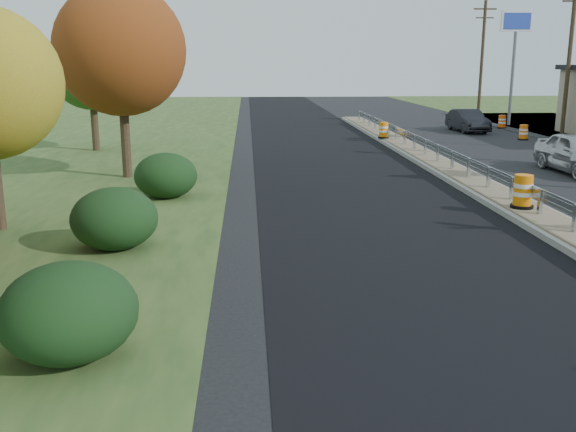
{
  "coord_description": "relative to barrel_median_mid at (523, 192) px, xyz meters",
  "views": [
    {
      "loc": [
        -8.26,
        -15.26,
        4.43
      ],
      "look_at": [
        -7.39,
        -1.44,
        1.1
      ],
      "focal_mm": 40.0,
      "sensor_mm": 36.0,
      "label": 1
    }
  ],
  "objects": [
    {
      "name": "ground",
      "position": [
        0.18,
        -2.78,
        -0.7
      ],
      "size": [
        140.0,
        140.0,
        0.0
      ],
      "primitive_type": "plane",
      "color": "black",
      "rests_on": "ground"
    },
    {
      "name": "milled_overlay",
      "position": [
        -4.22,
        7.22,
        -0.7
      ],
      "size": [
        7.2,
        120.0,
        0.01
      ],
      "primitive_type": "cube",
      "color": "black",
      "rests_on": "ground"
    },
    {
      "name": "median",
      "position": [
        0.18,
        5.22,
        -0.59
      ],
      "size": [
        1.6,
        55.0,
        0.23
      ],
      "color": "gray",
      "rests_on": "ground"
    },
    {
      "name": "guardrail",
      "position": [
        0.18,
        6.22,
        0.02
      ],
      "size": [
        0.1,
        46.15,
        0.72
      ],
      "color": "silver",
      "rests_on": "median"
    },
    {
      "name": "pylon_sign_north",
      "position": [
        10.68,
        27.22,
        5.77
      ],
      "size": [
        2.2,
        0.3,
        7.9
      ],
      "color": "slate",
      "rests_on": "ground"
    },
    {
      "name": "utility_pole_nmid",
      "position": [
        11.68,
        21.22,
        4.23
      ],
      "size": [
        1.9,
        0.26,
        9.4
      ],
      "color": "#473523",
      "rests_on": "ground"
    },
    {
      "name": "utility_pole_north",
      "position": [
        11.68,
        36.22,
        4.23
      ],
      "size": [
        1.9,
        0.26,
        9.4
      ],
      "color": "#473523",
      "rests_on": "ground"
    },
    {
      "name": "hedge_south",
      "position": [
        -10.82,
        -8.78,
        0.06
      ],
      "size": [
        2.09,
        2.09,
        1.52
      ],
      "primitive_type": "ellipsoid",
      "color": "black",
      "rests_on": "ground"
    },
    {
      "name": "hedge_mid",
      "position": [
        -11.32,
        -2.78,
        0.06
      ],
      "size": [
        2.09,
        2.09,
        1.52
      ],
      "primitive_type": "ellipsoid",
      "color": "black",
      "rests_on": "ground"
    },
    {
      "name": "hedge_north",
      "position": [
        -10.82,
        3.22,
        0.06
      ],
      "size": [
        2.09,
        2.09,
        1.52
      ],
      "primitive_type": "ellipsoid",
      "color": "black",
      "rests_on": "ground"
    },
    {
      "name": "tree_near_red",
      "position": [
        -12.82,
        7.22,
        4.16
      ],
      "size": [
        4.95,
        4.95,
        7.35
      ],
      "color": "#473523",
      "rests_on": "ground"
    },
    {
      "name": "tree_near_back",
      "position": [
        -15.82,
        15.22,
        3.51
      ],
      "size": [
        4.29,
        4.29,
        6.37
      ],
      "color": "#473523",
      "rests_on": "ground"
    },
    {
      "name": "barrel_median_mid",
      "position": [
        0.0,
        0.0,
        0.0
      ],
      "size": [
        0.67,
        0.67,
        0.99
      ],
      "color": "black",
      "rests_on": "median"
    },
    {
      "name": "barrel_median_far",
      "position": [
        -0.37,
        18.0,
        -0.04
      ],
      "size": [
        0.61,
        0.61,
        0.9
      ],
      "color": "black",
      "rests_on": "median"
    },
    {
      "name": "barrel_shoulder_mid",
      "position": [
        8.03,
        18.53,
        -0.28
      ],
      "size": [
        0.6,
        0.6,
        0.88
      ],
      "color": "black",
      "rests_on": "ground"
    },
    {
      "name": "barrel_shoulder_far",
      "position": [
        9.38,
        25.18,
        -0.27
      ],
      "size": [
        0.61,
        0.61,
        0.89
      ],
      "color": "black",
      "rests_on": "ground"
    },
    {
      "name": "car_dark_mid",
      "position": [
        6.28,
        23.21,
        0.02
      ],
      "size": [
        1.73,
        4.46,
        1.45
      ],
      "primitive_type": "imported",
      "rotation": [
        0.0,
        0.0,
        0.05
      ],
      "color": "black",
      "rests_on": "ground"
    }
  ]
}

